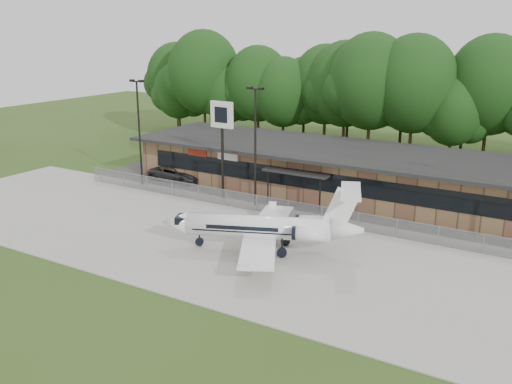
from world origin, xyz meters
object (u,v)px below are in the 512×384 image
Objects in this scene: pole_sign at (222,125)px; suv at (177,174)px; terminal at (343,171)px; business_jet at (265,228)px.

suv is at bearing 163.57° from pole_sign.
terminal is at bearing -74.31° from suv.
business_jet reaches higher than suv.
business_jet is at bearing -124.38° from suv.
business_jet is at bearing -39.76° from pole_sign.
terminal is 12.05m from pole_sign.
pole_sign is (-8.58, -7.14, 4.54)m from terminal.
terminal is 6.88× the size of suv.
terminal is 4.67× the size of pole_sign.
terminal is 16.61m from suv.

